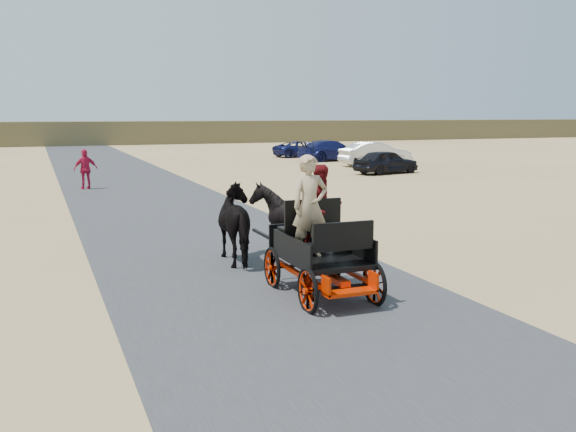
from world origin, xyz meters
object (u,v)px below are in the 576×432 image
object	(u,v)px
pedestrian	(86,169)
car_d	(301,149)
horse_right	(288,221)
car_c	(332,151)
horse_left	(241,224)
car_b	(375,154)
carriage	(321,275)
car_a	(386,162)

from	to	relation	value
pedestrian	car_d	distance (m)	22.84
car_d	horse_right	bearing A→B (deg)	151.23
pedestrian	car_c	size ratio (longest dim) A/B	0.36
horse_left	car_d	bearing A→B (deg)	-114.88
pedestrian	car_b	world-z (taller)	pedestrian
horse_right	car_d	distance (m)	33.99
carriage	horse_right	bearing A→B (deg)	79.61
car_a	car_b	bearing A→B (deg)	-35.90
horse_left	car_b	world-z (taller)	horse_left
horse_right	car_b	xyz separation A→B (m)	(14.45, 21.85, -0.11)
horse_right	pedestrian	distance (m)	15.88
carriage	car_a	world-z (taller)	car_a
car_b	car_d	bearing A→B (deg)	5.52
carriage	car_c	xyz separation A→B (m)	(14.37, 29.81, 0.34)
horse_right	car_d	world-z (taller)	horse_right
horse_left	horse_right	xyz separation A→B (m)	(1.10, 0.00, 0.00)
car_b	car_a	bearing A→B (deg)	156.27
car_c	horse_left	bearing A→B (deg)	145.07
carriage	horse_right	world-z (taller)	horse_right
carriage	car_c	size ratio (longest dim) A/B	0.49
carriage	pedestrian	xyz separation A→B (m)	(-2.65, 18.55, 0.50)
car_d	pedestrian	bearing A→B (deg)	127.83
horse_right	pedestrian	xyz separation A→B (m)	(-3.20, 15.55, 0.01)
car_a	car_c	distance (m)	9.78
car_b	car_c	bearing A→B (deg)	6.36
horse_right	car_a	xyz separation A→B (m)	(12.47, 17.13, -0.20)
horse_left	car_b	bearing A→B (deg)	-125.44
carriage	car_d	size ratio (longest dim) A/B	0.57
carriage	car_a	distance (m)	23.97
car_b	horse_right	bearing A→B (deg)	145.57
horse_left	pedestrian	world-z (taller)	pedestrian
car_a	car_d	xyz separation A→B (m)	(0.92, 14.11, -0.06)
pedestrian	car_b	xyz separation A→B (m)	(17.66, 6.30, -0.13)
horse_right	car_b	size ratio (longest dim) A/B	0.38
horse_left	pedestrian	bearing A→B (deg)	-82.30
car_d	carriage	bearing A→B (deg)	152.28
car_a	carriage	bearing A→B (deg)	133.99
pedestrian	car_c	distance (m)	20.41
horse_right	car_d	size ratio (longest dim) A/B	0.41
car_a	car_c	xyz separation A→B (m)	(1.35, 9.69, 0.06)
carriage	car_a	size ratio (longest dim) A/B	0.63
pedestrian	car_d	xyz separation A→B (m)	(16.59, 15.69, -0.28)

